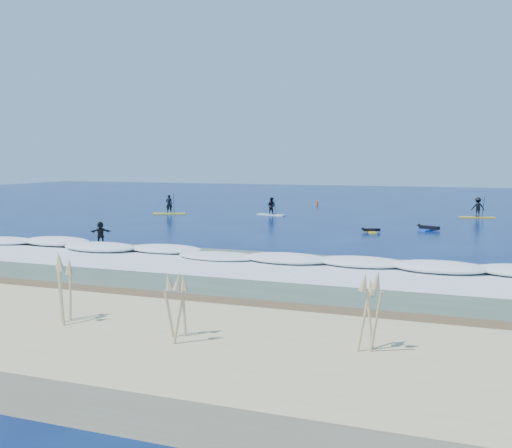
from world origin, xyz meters
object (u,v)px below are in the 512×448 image
(prone_paddler_near, at_px, (371,231))
(marker_buoy, at_px, (317,203))
(wave_surfer, at_px, (101,234))
(sup_paddler_left, at_px, (169,207))
(sup_paddler_center, at_px, (271,208))
(prone_paddler_far, at_px, (428,228))
(sup_paddler_right, at_px, (478,209))

(prone_paddler_near, relative_size, marker_buoy, 2.71)
(prone_paddler_near, distance_m, wave_surfer, 20.18)
(wave_surfer, bearing_deg, sup_paddler_left, 80.64)
(prone_paddler_near, xyz_separation_m, wave_surfer, (-15.15, -13.31, 0.73))
(sup_paddler_left, bearing_deg, wave_surfer, -93.53)
(sup_paddler_left, distance_m, sup_paddler_center, 10.49)
(sup_paddler_center, bearing_deg, prone_paddler_near, -29.71)
(sup_paddler_left, distance_m, wave_surfer, 22.11)
(sup_paddler_center, bearing_deg, prone_paddler_far, -13.11)
(prone_paddler_far, bearing_deg, wave_surfer, 152.41)
(sup_paddler_left, xyz_separation_m, sup_paddler_center, (10.25, 2.25, 0.06))
(sup_paddler_center, xyz_separation_m, marker_buoy, (1.44, 13.65, -0.47))
(sup_paddler_right, height_order, wave_surfer, sup_paddler_right)
(prone_paddler_far, relative_size, marker_buoy, 3.38)
(sup_paddler_left, relative_size, marker_buoy, 4.86)
(sup_paddler_left, bearing_deg, prone_paddler_near, -40.40)
(prone_paddler_far, distance_m, marker_buoy, 25.12)
(sup_paddler_right, xyz_separation_m, wave_surfer, (-23.22, -27.60, -0.03))
(prone_paddler_far, xyz_separation_m, wave_surfer, (-19.24, -16.18, 0.69))
(sup_paddler_left, height_order, sup_paddler_center, sup_paddler_left)
(prone_paddler_far, relative_size, wave_surfer, 1.09)
(marker_buoy, bearing_deg, sup_paddler_left, -126.32)
(sup_paddler_center, bearing_deg, sup_paddler_left, -155.62)
(prone_paddler_far, bearing_deg, sup_paddler_center, 87.24)
(sup_paddler_left, relative_size, prone_paddler_near, 1.79)
(sup_paddler_right, bearing_deg, prone_paddler_near, -132.45)
(prone_paddler_near, distance_m, prone_paddler_far, 5.00)
(sup_paddler_center, bearing_deg, marker_buoy, 96.00)
(prone_paddler_near, bearing_deg, wave_surfer, 108.16)
(marker_buoy, bearing_deg, sup_paddler_right, -27.77)
(sup_paddler_left, distance_m, prone_paddler_far, 26.15)
(sup_paddler_right, relative_size, prone_paddler_near, 1.79)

